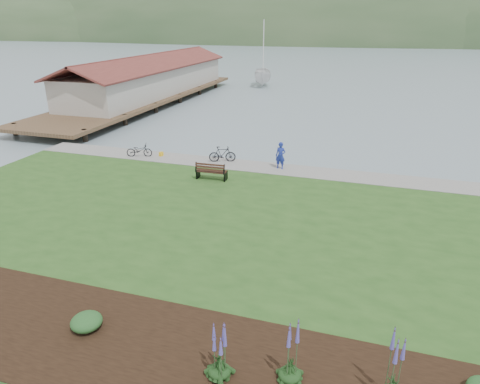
# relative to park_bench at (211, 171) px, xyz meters

# --- Properties ---
(ground) EXTENTS (600.00, 600.00, 0.00)m
(ground) POSITION_rel_park_bench_xyz_m (3.23, -3.84, -0.95)
(ground) COLOR gray
(ground) RESTS_ON ground
(lawn) EXTENTS (34.00, 20.00, 0.40)m
(lawn) POSITION_rel_park_bench_xyz_m (3.23, -5.84, -0.75)
(lawn) COLOR #264E1B
(lawn) RESTS_ON ground
(shoreline_path) EXTENTS (34.00, 2.20, 0.03)m
(shoreline_path) POSITION_rel_park_bench_xyz_m (3.23, 3.06, -0.53)
(shoreline_path) COLOR gray
(shoreline_path) RESTS_ON lawn
(garden_bed) EXTENTS (24.00, 4.40, 0.04)m
(garden_bed) POSITION_rel_park_bench_xyz_m (6.23, -13.64, -0.53)
(garden_bed) COLOR black
(garden_bed) RESTS_ON lawn
(far_hillside) EXTENTS (580.00, 80.00, 38.00)m
(far_hillside) POSITION_rel_park_bench_xyz_m (23.23, 166.16, -0.95)
(far_hillside) COLOR #334E2C
(far_hillside) RESTS_ON ground
(pier_pavilion) EXTENTS (8.00, 36.00, 5.40)m
(pier_pavilion) POSITION_rel_park_bench_xyz_m (-16.77, 23.68, 1.69)
(pier_pavilion) COLOR #4C3826
(pier_pavilion) RESTS_ON ground
(park_bench) EXTENTS (1.81, 0.79, 1.10)m
(park_bench) POSITION_rel_park_bench_xyz_m (0.00, 0.00, 0.00)
(park_bench) COLOR black
(park_bench) RESTS_ON lawn
(person) EXTENTS (0.78, 0.57, 2.03)m
(person) POSITION_rel_park_bench_xyz_m (3.45, 3.13, 0.47)
(person) COLOR #203096
(person) RESTS_ON lawn
(bicycle_a) EXTENTS (1.13, 1.85, 0.91)m
(bicycle_a) POSITION_rel_park_bench_xyz_m (-6.33, 2.73, -0.09)
(bicycle_a) COLOR black
(bicycle_a) RESTS_ON lawn
(bicycle_b) EXTENTS (1.12, 1.83, 1.06)m
(bicycle_b) POSITION_rel_park_bench_xyz_m (-0.51, 3.36, -0.02)
(bicycle_b) COLOR black
(bicycle_b) RESTS_ON lawn
(sailboat) EXTENTS (13.35, 13.50, 28.98)m
(sailboat) POSITION_rel_park_bench_xyz_m (-7.29, 39.75, -0.95)
(sailboat) COLOR silver
(sailboat) RESTS_ON ground
(pannier) EXTENTS (0.24, 0.32, 0.31)m
(pannier) POSITION_rel_park_bench_xyz_m (-4.95, 3.24, -0.39)
(pannier) COLOR yellow
(pannier) RESTS_ON lawn
(echium_0) EXTENTS (0.62, 0.62, 1.85)m
(echium_0) POSITION_rel_park_bench_xyz_m (5.62, -13.95, 0.27)
(echium_0) COLOR #133413
(echium_0) RESTS_ON garden_bed
(echium_1) EXTENTS (0.62, 0.62, 2.20)m
(echium_1) POSITION_rel_park_bench_xyz_m (7.42, -13.50, 0.33)
(echium_1) COLOR #133413
(echium_1) RESTS_ON garden_bed
(echium_2) EXTENTS (0.62, 0.62, 2.14)m
(echium_2) POSITION_rel_park_bench_xyz_m (9.93, -13.37, 0.30)
(echium_2) COLOR #133413
(echium_2) RESTS_ON garden_bed
(shrub_0) EXTENTS (0.96, 0.96, 0.48)m
(shrub_0) POSITION_rel_park_bench_xyz_m (1.10, -13.40, -0.27)
(shrub_0) COLOR #1E4C21
(shrub_0) RESTS_ON garden_bed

